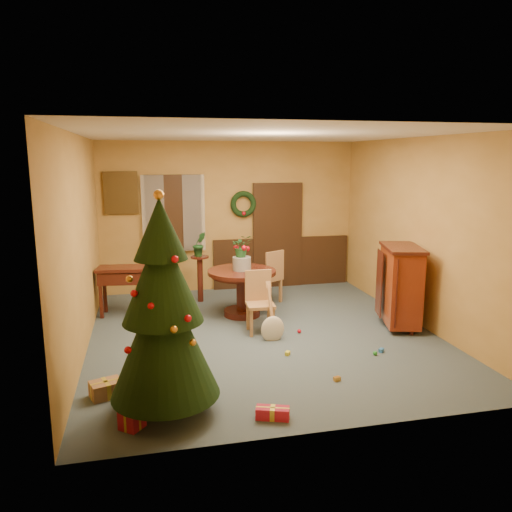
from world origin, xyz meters
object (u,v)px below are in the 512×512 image
object	(u,v)px
dining_table	(242,284)
christmas_tree	(163,311)
chair_near	(259,299)
writing_desk	(126,279)
sideboard	(401,284)

from	to	relation	value
dining_table	christmas_tree	size ratio (longest dim) A/B	0.49
chair_near	writing_desk	xyz separation A→B (m)	(-1.97, 1.29, 0.12)
dining_table	writing_desk	xyz separation A→B (m)	(-1.86, 0.48, 0.07)
dining_table	chair_near	distance (m)	0.81
dining_table	writing_desk	size ratio (longest dim) A/B	1.16
chair_near	christmas_tree	xyz separation A→B (m)	(-1.50, -2.19, 0.59)
christmas_tree	sideboard	distance (m)	4.16
chair_near	sideboard	size ratio (longest dim) A/B	0.73
chair_near	writing_desk	world-z (taller)	chair_near
chair_near	writing_desk	size ratio (longest dim) A/B	0.95
chair_near	sideboard	world-z (taller)	sideboard
sideboard	writing_desk	bearing A→B (deg)	159.30
writing_desk	sideboard	world-z (taller)	sideboard
dining_table	sideboard	distance (m)	2.52
christmas_tree	dining_table	bearing A→B (deg)	65.02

